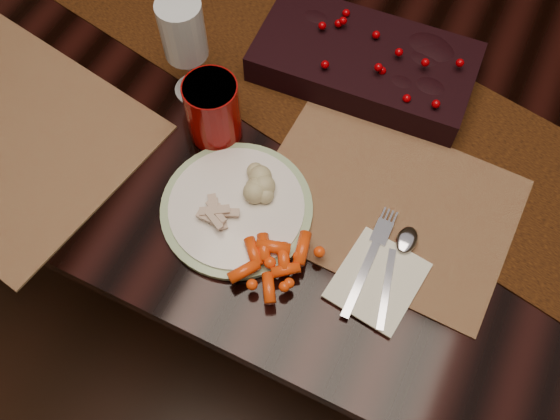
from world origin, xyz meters
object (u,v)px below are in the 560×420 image
at_px(baby_carrots, 262,257).
at_px(mashed_potatoes, 261,180).
at_px(centerpiece, 365,58).
at_px(dinner_plate, 237,208).
at_px(red_cup, 213,111).
at_px(wine_glass, 187,51).
at_px(dining_table, 330,192).
at_px(napkin, 378,280).
at_px(turkey_shreds, 212,214).
at_px(placemat_main, 386,203).

xyz_separation_m(baby_carrots, mashed_potatoes, (-0.06, 0.11, 0.01)).
height_order(centerpiece, mashed_potatoes, centerpiece).
xyz_separation_m(dinner_plate, red_cup, (-0.10, 0.12, 0.05)).
relative_size(centerpiece, red_cup, 3.15).
bearing_deg(wine_glass, dining_table, 25.62).
xyz_separation_m(dinner_plate, napkin, (0.24, -0.01, -0.00)).
height_order(dinner_plate, red_cup, red_cup).
bearing_deg(centerpiece, baby_carrots, -89.59).
xyz_separation_m(centerpiece, red_cup, (-0.17, -0.23, 0.02)).
bearing_deg(red_cup, baby_carrots, -45.47).
xyz_separation_m(dinner_plate, turkey_shreds, (-0.02, -0.03, 0.02)).
relative_size(turkey_shreds, red_cup, 0.56).
height_order(mashed_potatoes, red_cup, red_cup).
bearing_deg(wine_glass, dinner_plate, -45.15).
distance_m(dinner_plate, turkey_shreds, 0.04).
relative_size(centerpiece, placemat_main, 0.95).
bearing_deg(wine_glass, red_cup, -38.77).
relative_size(dinner_plate, napkin, 1.79).
relative_size(placemat_main, red_cup, 3.32).
distance_m(napkin, wine_glass, 0.47).
bearing_deg(placemat_main, wine_glass, 172.05).
relative_size(placemat_main, wine_glass, 2.00).
relative_size(mashed_potatoes, turkey_shreds, 1.09).
relative_size(centerpiece, turkey_shreds, 5.67).
distance_m(mashed_potatoes, turkey_shreds, 0.09).
height_order(mashed_potatoes, turkey_shreds, mashed_potatoes).
xyz_separation_m(centerpiece, placemat_main, (0.13, -0.23, -0.04)).
bearing_deg(mashed_potatoes, baby_carrots, -62.65).
distance_m(dining_table, dinner_plate, 0.49).
distance_m(placemat_main, wine_glass, 0.40).
bearing_deg(turkey_shreds, wine_glass, 126.02).
distance_m(centerpiece, dinner_plate, 0.35).
bearing_deg(mashed_potatoes, red_cup, 149.83).
bearing_deg(red_cup, turkey_shreds, -63.20).
height_order(centerpiece, turkey_shreds, centerpiece).
relative_size(placemat_main, baby_carrots, 3.27).
bearing_deg(red_cup, centerpiece, 52.47).
relative_size(baby_carrots, mashed_potatoes, 1.68).
height_order(placemat_main, mashed_potatoes, mashed_potatoes).
xyz_separation_m(dining_table, wine_glass, (-0.24, -0.12, 0.47)).
height_order(napkin, red_cup, red_cup).
bearing_deg(red_cup, wine_glass, 141.23).
bearing_deg(placemat_main, centerpiece, 121.99).
relative_size(baby_carrots, napkin, 0.91).
distance_m(placemat_main, baby_carrots, 0.22).
bearing_deg(placemat_main, napkin, -72.85).
distance_m(centerpiece, mashed_potatoes, 0.30).
height_order(centerpiece, baby_carrots, centerpiece).
relative_size(dinner_plate, red_cup, 2.01).
distance_m(baby_carrots, turkey_shreds, 0.11).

